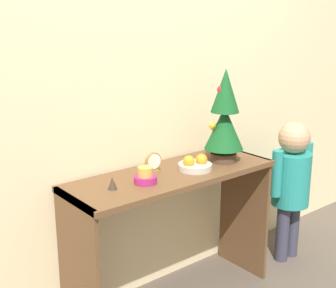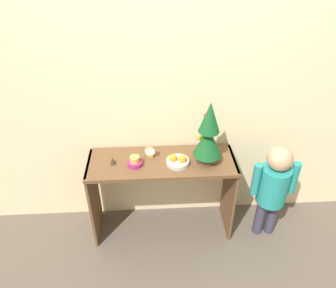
# 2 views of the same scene
# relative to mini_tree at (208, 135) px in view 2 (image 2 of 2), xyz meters

# --- Properties ---
(ground_plane) EXTENTS (12.00, 12.00, 0.00)m
(ground_plane) POSITION_rel_mini_tree_xyz_m (-0.35, -0.18, -1.01)
(ground_plane) COLOR brown
(back_wall) EXTENTS (7.00, 0.05, 2.50)m
(back_wall) POSITION_rel_mini_tree_xyz_m (-0.35, 0.28, 0.24)
(back_wall) COLOR beige
(back_wall) RESTS_ON ground_plane
(console_table) EXTENTS (1.17, 0.41, 0.76)m
(console_table) POSITION_rel_mini_tree_xyz_m (-0.35, 0.03, -0.43)
(console_table) COLOR brown
(console_table) RESTS_ON ground_plane
(mini_tree) EXTENTS (0.22, 0.22, 0.52)m
(mini_tree) POSITION_rel_mini_tree_xyz_m (0.00, 0.00, 0.00)
(mini_tree) COLOR #4C3828
(mini_tree) RESTS_ON console_table
(fruit_bowl) EXTENTS (0.18, 0.18, 0.08)m
(fruit_bowl) POSITION_rel_mini_tree_xyz_m (-0.23, -0.01, -0.22)
(fruit_bowl) COLOR #B7B2A8
(fruit_bowl) RESTS_ON console_table
(singing_bowl) EXTENTS (0.11, 0.11, 0.08)m
(singing_bowl) POSITION_rel_mini_tree_xyz_m (-0.56, -0.01, -0.22)
(singing_bowl) COLOR #9E2366
(singing_bowl) RESTS_ON console_table
(desk_clock) EXTENTS (0.09, 0.04, 0.11)m
(desk_clock) POSITION_rel_mini_tree_xyz_m (-0.44, 0.08, -0.20)
(desk_clock) COLOR olive
(desk_clock) RESTS_ON console_table
(figurine) EXTENTS (0.05, 0.05, 0.06)m
(figurine) POSITION_rel_mini_tree_xyz_m (-0.73, 0.02, -0.22)
(figurine) COLOR #382D23
(figurine) RESTS_ON console_table
(child_figure) EXTENTS (0.37, 0.24, 0.92)m
(child_figure) POSITION_rel_mini_tree_xyz_m (0.55, -0.07, -0.45)
(child_figure) COLOR #38384C
(child_figure) RESTS_ON ground_plane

